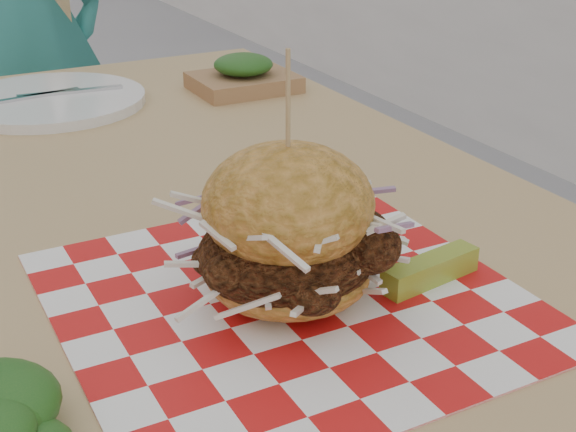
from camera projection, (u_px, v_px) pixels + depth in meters
name	position (u px, v px, depth m)	size (l,w,h in m)	color
patio_table	(145.00, 269.00, 0.87)	(0.80, 1.20, 0.75)	tan
paper_liner	(288.00, 298.00, 0.65)	(0.36, 0.36, 0.00)	red
sandwich	(288.00, 235.00, 0.63)	(0.18, 0.18, 0.20)	gold
pickle_spear	(430.00, 270.00, 0.67)	(0.10, 0.02, 0.02)	#92AD32
place_setting	(50.00, 100.00, 1.15)	(0.27, 0.27, 0.02)	white
kraft_tray	(244.00, 76.00, 1.22)	(0.15, 0.12, 0.06)	#9B6F46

